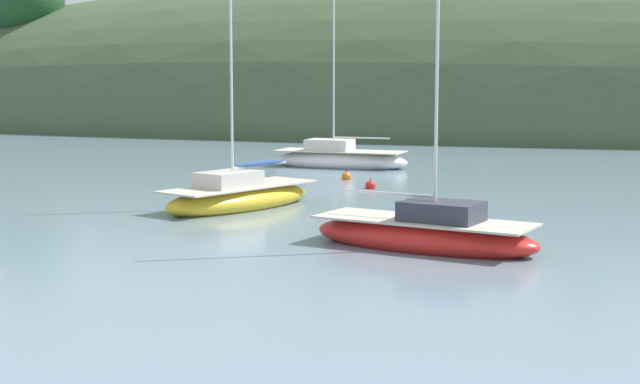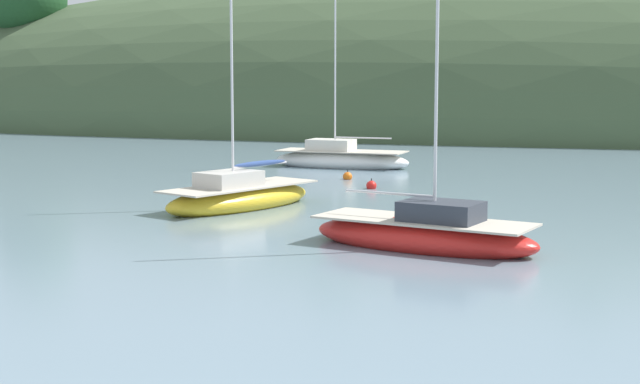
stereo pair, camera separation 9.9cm
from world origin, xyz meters
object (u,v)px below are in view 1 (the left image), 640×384
object	(u,v)px
mooring_buoy_outer	(370,186)
mooring_buoy_inner	(346,177)
sailboat_blue_center	(425,234)
sailboat_teal_outer	(339,159)
sailboat_navy_dinghy	(239,197)

from	to	relation	value
mooring_buoy_outer	mooring_buoy_inner	size ratio (longest dim) A/B	1.00
sailboat_blue_center	mooring_buoy_inner	xyz separation A→B (m)	(-6.73, 15.97, -0.28)
sailboat_teal_outer	sailboat_blue_center	distance (m)	23.12
mooring_buoy_inner	mooring_buoy_outer	bearing A→B (deg)	-58.45
mooring_buoy_inner	sailboat_navy_dinghy	bearing A→B (deg)	-96.42
sailboat_navy_dinghy	sailboat_teal_outer	distance (m)	15.72
sailboat_navy_dinghy	mooring_buoy_inner	xyz separation A→B (m)	(1.15, 10.24, -0.29)
sailboat_navy_dinghy	sailboat_blue_center	bearing A→B (deg)	-36.03
sailboat_navy_dinghy	mooring_buoy_outer	bearing A→B (deg)	66.32
sailboat_navy_dinghy	mooring_buoy_outer	xyz separation A→B (m)	(3.10, 7.07, -0.29)
mooring_buoy_inner	sailboat_teal_outer	bearing A→B (deg)	109.45
sailboat_navy_dinghy	sailboat_teal_outer	bearing A→B (deg)	92.84
sailboat_navy_dinghy	mooring_buoy_outer	world-z (taller)	sailboat_navy_dinghy
sailboat_blue_center	sailboat_teal_outer	bearing A→B (deg)	111.99
sailboat_blue_center	mooring_buoy_outer	size ratio (longest dim) A/B	17.77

